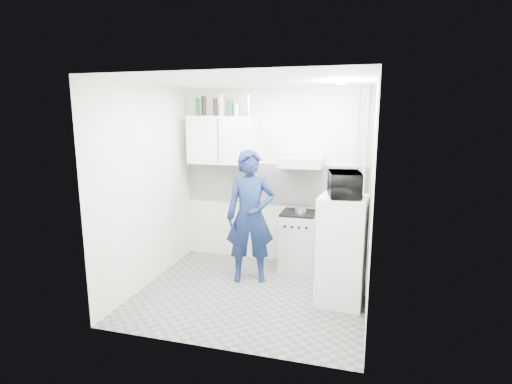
# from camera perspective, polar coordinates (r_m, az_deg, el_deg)

# --- Properties ---
(floor) EXTENTS (2.80, 2.80, 0.00)m
(floor) POSITION_cam_1_polar(r_m,az_deg,el_deg) (5.21, -0.76, -14.27)
(floor) COLOR slate
(floor) RESTS_ON ground
(ceiling) EXTENTS (2.80, 2.80, 0.00)m
(ceiling) POSITION_cam_1_polar(r_m,az_deg,el_deg) (4.72, -0.85, 15.60)
(ceiling) COLOR white
(ceiling) RESTS_ON wall_back
(wall_back) EXTENTS (2.80, 0.00, 2.80)m
(wall_back) POSITION_cam_1_polar(r_m,az_deg,el_deg) (5.98, 2.59, 2.16)
(wall_back) COLOR silver
(wall_back) RESTS_ON floor
(wall_left) EXTENTS (0.00, 2.60, 2.60)m
(wall_left) POSITION_cam_1_polar(r_m,az_deg,el_deg) (5.35, -15.33, 0.70)
(wall_left) COLOR silver
(wall_left) RESTS_ON floor
(wall_right) EXTENTS (0.00, 2.60, 2.60)m
(wall_right) POSITION_cam_1_polar(r_m,az_deg,el_deg) (4.60, 16.16, -1.00)
(wall_right) COLOR silver
(wall_right) RESTS_ON floor
(person) EXTENTS (0.74, 0.59, 1.78)m
(person) POSITION_cam_1_polar(r_m,az_deg,el_deg) (5.31, -0.81, -3.53)
(person) COLOR #111F47
(person) RESTS_ON floor
(stove) EXTENTS (0.51, 0.51, 0.82)m
(stove) POSITION_cam_1_polar(r_m,az_deg,el_deg) (5.87, 6.07, -7.02)
(stove) COLOR #BAB8B0
(stove) RESTS_ON floor
(fridge) EXTENTS (0.59, 0.59, 1.30)m
(fridge) POSITION_cam_1_polar(r_m,az_deg,el_deg) (4.86, 12.16, -8.14)
(fridge) COLOR white
(fridge) RESTS_ON floor
(stove_top) EXTENTS (0.49, 0.49, 0.03)m
(stove_top) POSITION_cam_1_polar(r_m,az_deg,el_deg) (5.76, 6.15, -3.01)
(stove_top) COLOR black
(stove_top) RESTS_ON stove
(saucepan) EXTENTS (0.16, 0.16, 0.09)m
(saucepan) POSITION_cam_1_polar(r_m,az_deg,el_deg) (5.66, 6.43, -2.63)
(saucepan) COLOR silver
(saucepan) RESTS_ON stove_top
(microwave) EXTENTS (0.57, 0.44, 0.28)m
(microwave) POSITION_cam_1_polar(r_m,az_deg,el_deg) (4.66, 12.56, 1.09)
(microwave) COLOR black
(microwave) RESTS_ON fridge
(bottle_a) EXTENTS (0.06, 0.06, 0.26)m
(bottle_a) POSITION_cam_1_polar(r_m,az_deg,el_deg) (6.10, -8.32, 11.95)
(bottle_a) COLOR #144C1E
(bottle_a) RESTS_ON upper_cabinet
(bottle_b) EXTENTS (0.07, 0.07, 0.28)m
(bottle_b) POSITION_cam_1_polar(r_m,az_deg,el_deg) (6.06, -7.46, 12.08)
(bottle_b) COLOR black
(bottle_b) RESTS_ON upper_cabinet
(bottle_c) EXTENTS (0.06, 0.06, 0.25)m
(bottle_c) POSITION_cam_1_polar(r_m,az_deg,el_deg) (6.00, -5.84, 11.98)
(bottle_c) COLOR black
(bottle_c) RESTS_ON upper_cabinet
(bottle_d) EXTENTS (0.07, 0.07, 0.31)m
(bottle_d) POSITION_cam_1_polar(r_m,az_deg,el_deg) (5.96, -4.94, 12.29)
(bottle_d) COLOR #B2B7BC
(bottle_d) RESTS_ON upper_cabinet
(canister_a) EXTENTS (0.09, 0.09, 0.22)m
(canister_a) POSITION_cam_1_polar(r_m,az_deg,el_deg) (5.92, -3.74, 11.87)
(canister_a) COLOR #144C1E
(canister_a) RESTS_ON upper_cabinet
(canister_b) EXTENTS (0.09, 0.09, 0.18)m
(canister_b) POSITION_cam_1_polar(r_m,az_deg,el_deg) (5.89, -2.87, 11.66)
(canister_b) COLOR silver
(canister_b) RESTS_ON upper_cabinet
(bottle_e) EXTENTS (0.07, 0.07, 0.29)m
(bottle_e) POSITION_cam_1_polar(r_m,az_deg,el_deg) (5.83, -1.11, 12.26)
(bottle_e) COLOR silver
(bottle_e) RESTS_ON upper_cabinet
(upper_cabinet) EXTENTS (1.00, 0.35, 0.70)m
(upper_cabinet) POSITION_cam_1_polar(r_m,az_deg,el_deg) (5.97, -4.84, 7.42)
(upper_cabinet) COLOR white
(upper_cabinet) RESTS_ON wall_back
(range_hood) EXTENTS (0.60, 0.50, 0.14)m
(range_hood) POSITION_cam_1_polar(r_m,az_deg,el_deg) (5.62, 6.52, 4.29)
(range_hood) COLOR #BAB8B0
(range_hood) RESTS_ON wall_back
(backsplash) EXTENTS (2.74, 0.03, 0.60)m
(backsplash) POSITION_cam_1_polar(r_m,az_deg,el_deg) (5.99, 2.55, 1.19)
(backsplash) COLOR white
(backsplash) RESTS_ON wall_back
(pipe_a) EXTENTS (0.05, 0.05, 2.60)m
(pipe_a) POSITION_cam_1_polar(r_m,az_deg,el_deg) (5.75, 15.12, 1.42)
(pipe_a) COLOR #BAB8B0
(pipe_a) RESTS_ON floor
(pipe_b) EXTENTS (0.04, 0.04, 2.60)m
(pipe_b) POSITION_cam_1_polar(r_m,az_deg,el_deg) (5.76, 13.93, 1.48)
(pipe_b) COLOR #BAB8B0
(pipe_b) RESTS_ON floor
(ceiling_spot_fixture) EXTENTS (0.10, 0.10, 0.02)m
(ceiling_spot_fixture) POSITION_cam_1_polar(r_m,az_deg,el_deg) (4.73, 11.99, 14.98)
(ceiling_spot_fixture) COLOR white
(ceiling_spot_fixture) RESTS_ON ceiling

